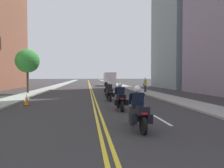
{
  "coord_description": "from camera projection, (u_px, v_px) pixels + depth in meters",
  "views": [
    {
      "loc": [
        -0.56,
        -1.28,
        1.96
      ],
      "look_at": [
        1.77,
        18.73,
        1.26
      ],
      "focal_mm": 34.27,
      "sensor_mm": 36.0,
      "label": 1
    }
  ],
  "objects": [
    {
      "name": "motorcycle_3",
      "position": [
        107.0,
        89.0,
        23.02
      ],
      "size": [
        0.77,
        2.21,
        1.63
      ],
      "rotation": [
        0.0,
        0.0,
        0.03
      ],
      "color": "black",
      "rests_on": "ground"
    },
    {
      "name": "sidewalk_right",
      "position": [
        118.0,
        85.0,
        49.82
      ],
      "size": [
        2.2,
        144.0,
        0.12
      ],
      "primitive_type": "cube",
      "color": "gray",
      "rests_on": "ground"
    },
    {
      "name": "lane_dashes_white",
      "position": [
        111.0,
        90.0,
        30.51
      ],
      "size": [
        0.14,
        56.4,
        0.01
      ],
      "color": "silver",
      "rests_on": "ground"
    },
    {
      "name": "centreline_yellow_outer",
      "position": [
        90.0,
        85.0,
        49.06
      ],
      "size": [
        0.12,
        132.0,
        0.01
      ],
      "primitive_type": "cube",
      "color": "yellow",
      "rests_on": "ground"
    },
    {
      "name": "motorcycle_0",
      "position": [
        138.0,
        112.0,
        7.8
      ],
      "size": [
        0.78,
        2.17,
        1.64
      ],
      "rotation": [
        0.0,
        0.0,
        0.04
      ],
      "color": "black",
      "rests_on": "ground"
    },
    {
      "name": "street_tree_1",
      "position": [
        27.0,
        61.0,
        24.21
      ],
      "size": [
        2.68,
        2.68,
        5.08
      ],
      "color": "#4D3424",
      "rests_on": "ground"
    },
    {
      "name": "parked_truck",
      "position": [
        109.0,
        80.0,
        45.74
      ],
      "size": [
        2.2,
        6.5,
        2.8
      ],
      "color": "#B0C9BC",
      "rests_on": "ground"
    },
    {
      "name": "centreline_yellow_inner",
      "position": [
        89.0,
        85.0,
        49.04
      ],
      "size": [
        0.12,
        132.0,
        0.01
      ],
      "primitive_type": "cube",
      "color": "yellow",
      "rests_on": "ground"
    },
    {
      "name": "pedestrian_1",
      "position": [
        145.0,
        85.0,
        25.61
      ],
      "size": [
        0.51,
        0.31,
        1.81
      ],
      "rotation": [
        0.0,
        0.0,
        2.87
      ],
      "color": "#252332",
      "rests_on": "ground"
    },
    {
      "name": "ground_plane",
      "position": [
        90.0,
        85.0,
        49.05
      ],
      "size": [
        264.0,
        264.0,
        0.0
      ],
      "primitive_type": "plane",
      "color": "#312E30"
    },
    {
      "name": "building_right_1",
      "position": [
        183.0,
        19.0,
        36.72
      ],
      "size": [
        7.39,
        12.15,
        23.81
      ],
      "color": "gray",
      "rests_on": "ground"
    },
    {
      "name": "traffic_cone_0",
      "position": [
        27.0,
        100.0,
        14.41
      ],
      "size": [
        0.37,
        0.37,
        0.78
      ],
      "color": "black",
      "rests_on": "ground"
    },
    {
      "name": "motorcycle_1",
      "position": [
        120.0,
        99.0,
        12.48
      ],
      "size": [
        0.77,
        2.26,
        1.61
      ],
      "rotation": [
        0.0,
        0.0,
        -0.01
      ],
      "color": "black",
      "rests_on": "ground"
    },
    {
      "name": "motorcycle_2",
      "position": [
        109.0,
        93.0,
        17.37
      ],
      "size": [
        0.78,
        2.29,
        1.58
      ],
      "rotation": [
        0.0,
        0.0,
        0.04
      ],
      "color": "black",
      "rests_on": "ground"
    },
    {
      "name": "sidewalk_left",
      "position": [
        60.0,
        85.0,
        48.28
      ],
      "size": [
        2.2,
        144.0,
        0.12
      ],
      "primitive_type": "cube",
      "color": "#959D97",
      "rests_on": "ground"
    }
  ]
}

